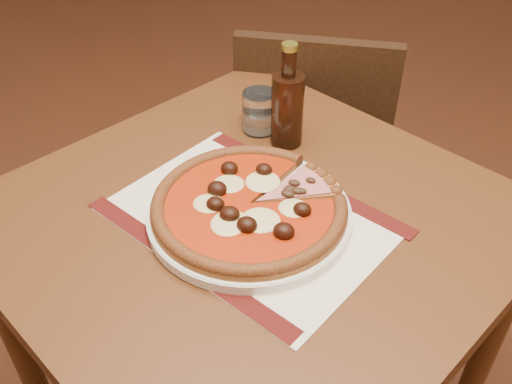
# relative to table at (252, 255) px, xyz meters

# --- Properties ---
(table) EXTENTS (1.06, 1.06, 0.75)m
(table) POSITION_rel_table_xyz_m (0.00, 0.00, 0.00)
(table) COLOR #5C3315
(table) RESTS_ON ground
(chair_far) EXTENTS (0.45, 0.45, 0.84)m
(chair_far) POSITION_rel_table_xyz_m (-0.05, 0.62, -0.17)
(chair_far) COLOR black
(chair_far) RESTS_ON ground
(placemat) EXTENTS (0.53, 0.45, 0.00)m
(placemat) POSITION_rel_table_xyz_m (0.00, -0.02, 0.10)
(placemat) COLOR white
(placemat) RESTS_ON table
(plate) EXTENTS (0.34, 0.34, 0.02)m
(plate) POSITION_rel_table_xyz_m (0.00, -0.02, 0.11)
(plate) COLOR white
(plate) RESTS_ON placemat
(pizza) EXTENTS (0.32, 0.32, 0.04)m
(pizza) POSITION_rel_table_xyz_m (0.00, -0.02, 0.13)
(pizza) COLOR #AC6029
(pizza) RESTS_ON plate
(ham_slice) EXTENTS (0.13, 0.14, 0.02)m
(ham_slice) POSITION_rel_table_xyz_m (0.07, 0.06, 0.13)
(ham_slice) COLOR #AC6029
(ham_slice) RESTS_ON plate
(water_glass) EXTENTS (0.07, 0.07, 0.08)m
(water_glass) POSITION_rel_table_xyz_m (-0.08, 0.25, 0.14)
(water_glass) COLOR white
(water_glass) RESTS_ON table
(bottle) EXTENTS (0.06, 0.06, 0.21)m
(bottle) POSITION_rel_table_xyz_m (-0.01, 0.22, 0.18)
(bottle) COLOR black
(bottle) RESTS_ON table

